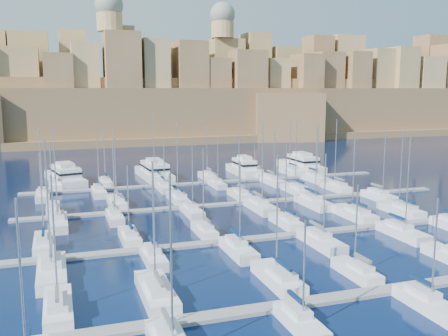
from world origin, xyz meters
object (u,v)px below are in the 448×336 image
object	(u,v)px
sailboat_2	(278,278)
motor_yacht_d	(301,164)
motor_yacht_c	(244,168)
motor_yacht_b	(154,172)
sailboat_0	(58,308)
motor_yacht_a	(65,176)

from	to	relation	value
sailboat_2	motor_yacht_d	distance (m)	80.75
sailboat_2	motor_yacht_c	xyz separation A→B (m)	(22.01, 69.07, 0.97)
sailboat_2	motor_yacht_b	distance (m)	70.86
sailboat_0	motor_yacht_c	size ratio (longest dim) A/B	0.93
motor_yacht_c	motor_yacht_d	distance (m)	17.23
sailboat_2	motor_yacht_d	bearing A→B (deg)	60.98
sailboat_2	motor_yacht_b	size ratio (longest dim) A/B	0.79
motor_yacht_a	motor_yacht_b	world-z (taller)	same
motor_yacht_a	sailboat_2	bearing A→B (deg)	-73.20
sailboat_0	motor_yacht_b	bearing A→B (deg)	72.26
motor_yacht_a	motor_yacht_b	distance (m)	20.77
sailboat_2	motor_yacht_b	world-z (taller)	sailboat_2
motor_yacht_b	motor_yacht_c	world-z (taller)	same
motor_yacht_d	motor_yacht_b	bearing A→B (deg)	179.64
motor_yacht_d	sailboat_0	bearing A→B (deg)	-131.46
sailboat_2	motor_yacht_b	xyz separation A→B (m)	(-0.70, 70.85, 0.97)
motor_yacht_d	motor_yacht_c	bearing A→B (deg)	-174.89
motor_yacht_a	motor_yacht_d	size ratio (longest dim) A/B	1.09
sailboat_2	motor_yacht_a	size ratio (longest dim) A/B	0.75
sailboat_2	motor_yacht_d	size ratio (longest dim) A/B	0.82
sailboat_0	motor_yacht_a	size ratio (longest dim) A/B	0.70
sailboat_2	motor_yacht_b	bearing A→B (deg)	90.57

